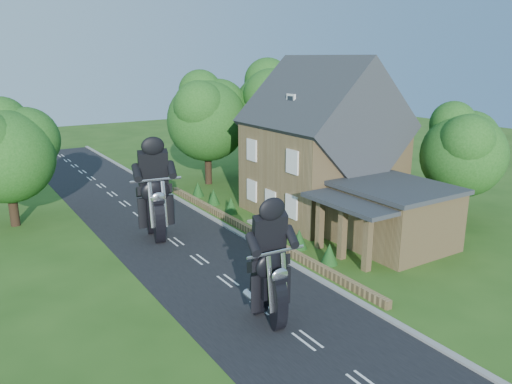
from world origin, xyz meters
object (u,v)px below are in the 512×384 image
garden_wall (250,230)px  motorcycle_lead (269,304)px  motorcycle_follow (156,224)px  annex (392,215)px  house (322,149)px

garden_wall → motorcycle_lead: size_ratio=13.28×
garden_wall → motorcycle_follow: (-4.98, 2.14, 0.69)m
annex → garden_wall: bearing=133.8°
garden_wall → house: (6.19, 1.00, 4.14)m
annex → motorcycle_lead: size_ratio=4.26×
house → motorcycle_follow: (-11.17, 1.14, -3.45)m
house → motorcycle_lead: 15.32m
house → motorcycle_follow: size_ratio=5.36×
annex → motorcycle_follow: 13.23m
house → motorcycle_lead: size_ratio=6.18×
house → motorcycle_follow: bearing=174.2°
garden_wall → motorcycle_follow: 5.46m
house → annex: (-0.62, -6.80, -2.58)m
garden_wall → motorcycle_lead: 10.29m
motorcycle_lead → motorcycle_follow: bearing=-85.9°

